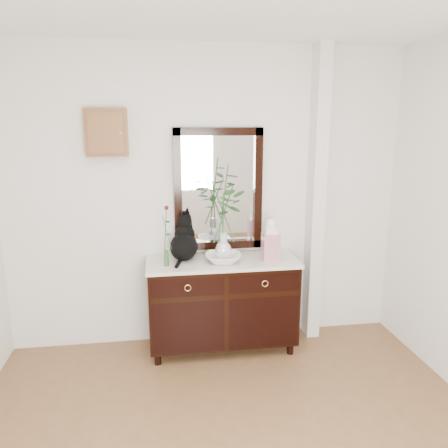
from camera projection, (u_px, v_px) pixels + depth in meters
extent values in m
cube|color=silver|center=(207.00, 200.00, 3.95)|extent=(3.60, 0.04, 2.70)
cube|color=silver|center=(316.00, 198.00, 4.02)|extent=(0.12, 0.20, 2.70)
cube|color=black|center=(222.00, 301.00, 3.93)|extent=(1.30, 0.50, 0.82)
cube|color=silver|center=(222.00, 262.00, 3.84)|extent=(1.33, 0.52, 0.03)
cube|color=black|center=(218.00, 190.00, 3.93)|extent=(0.80, 0.06, 1.10)
cube|color=white|center=(218.00, 190.00, 3.95)|extent=(0.66, 0.01, 0.96)
cube|color=brown|center=(106.00, 132.00, 3.65)|extent=(0.35, 0.10, 0.40)
imported|color=white|center=(223.00, 258.00, 3.77)|extent=(0.33, 0.33, 0.08)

